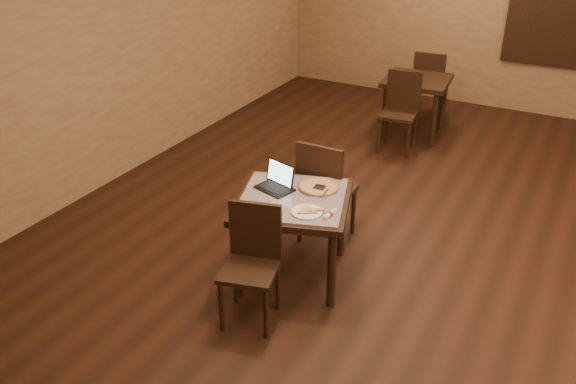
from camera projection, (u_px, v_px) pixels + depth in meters
The scene contains 16 objects.
ground at pixel (448, 300), 5.03m from camera, with size 10.00×10.00×0.00m, color black.
wall_back at pixel (561, 9), 8.24m from camera, with size 8.00×0.02×3.00m, color #95784C.
wall_left at pixel (66, 59), 6.02m from camera, with size 0.02×10.00×3.00m, color #95784C.
tiled_table at pixel (293, 208), 5.06m from camera, with size 1.16×1.16×0.76m.
chair_main_near at pixel (252, 257), 4.64m from camera, with size 0.50×0.50×0.95m.
chair_main_far at pixel (324, 187), 5.57m from camera, with size 0.45×0.45×1.03m.
laptop at pixel (277, 181), 5.15m from camera, with size 0.35×0.31×0.21m.
plate at pixel (307, 212), 4.77m from camera, with size 0.25×0.25×0.01m, color white.
pizza_slice at pixel (307, 210), 4.77m from camera, with size 0.18×0.18×0.02m, color beige, non-canonical shape.
pizza_pan at pixel (318, 188), 5.15m from camera, with size 0.34×0.34×0.01m, color silver.
pizza_whole at pixel (319, 187), 5.14m from camera, with size 0.33×0.33×0.02m.
spatula at pixel (320, 187), 5.11m from camera, with size 0.10×0.23×0.01m, color silver.
napkin_roll at pixel (330, 214), 4.73m from camera, with size 0.05×0.16×0.04m.
other_table_b at pixel (416, 88), 7.98m from camera, with size 0.89×0.89×0.76m.
other_table_b_chair_near at pixel (401, 107), 7.57m from camera, with size 0.47×0.47×0.99m.
other_table_b_chair_far at pixel (429, 82), 8.46m from camera, with size 0.47×0.47×0.99m.
Camera 1 is at (0.75, -4.19, 3.12)m, focal length 38.00 mm.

